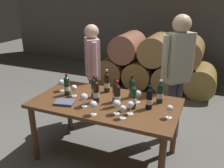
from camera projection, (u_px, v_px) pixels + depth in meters
name	position (u px, v px, depth m)	size (l,w,h in m)	color
ground_plane	(106.00, 155.00, 3.08)	(14.00, 14.00, 0.00)	#66635E
cellar_back_wall	(172.00, 15.00, 6.20)	(10.00, 0.24, 2.80)	slate
barrel_stack	(156.00, 64.00, 5.13)	(2.49, 0.90, 1.15)	olive
dining_table	(105.00, 109.00, 2.84)	(1.70, 0.90, 0.76)	brown
wine_bottle_0	(116.00, 92.00, 2.76)	(0.07, 0.07, 0.28)	black
wine_bottle_1	(96.00, 92.00, 2.75)	(0.07, 0.07, 0.30)	black
wine_bottle_2	(94.00, 88.00, 2.88)	(0.07, 0.07, 0.29)	#19381E
wine_bottle_3	(133.00, 97.00, 2.60)	(0.07, 0.07, 0.31)	#19381E
wine_bottle_4	(160.00, 93.00, 2.74)	(0.07, 0.07, 0.28)	black
wine_bottle_5	(67.00, 86.00, 2.95)	(0.07, 0.07, 0.28)	#19381E
wine_bottle_6	(132.00, 88.00, 2.88)	(0.07, 0.07, 0.28)	black
wine_bottle_7	(117.00, 95.00, 2.65)	(0.07, 0.07, 0.31)	black
wine_bottle_8	(149.00, 99.00, 2.60)	(0.07, 0.07, 0.28)	black
wine_bottle_9	(107.00, 82.00, 3.04)	(0.07, 0.07, 0.30)	black
wine_glass_0	(131.00, 105.00, 2.48)	(0.07, 0.07, 0.15)	white
wine_glass_1	(62.00, 83.00, 3.08)	(0.08, 0.08, 0.15)	white
wine_glass_2	(170.00, 109.00, 2.41)	(0.07, 0.07, 0.14)	white
wine_glass_3	(74.00, 88.00, 2.93)	(0.07, 0.07, 0.15)	white
wine_glass_4	(93.00, 105.00, 2.47)	(0.08, 0.08, 0.16)	white
wine_glass_5	(117.00, 104.00, 2.49)	(0.09, 0.09, 0.16)	white
wine_glass_6	(123.00, 109.00, 2.40)	(0.07, 0.07, 0.14)	white
wine_glass_7	(84.00, 97.00, 2.65)	(0.08, 0.08, 0.16)	white
wine_glass_8	(138.00, 94.00, 2.75)	(0.07, 0.07, 0.15)	white
tasting_notebook	(65.00, 102.00, 2.75)	(0.22, 0.16, 0.03)	#4C5670
sommelier_presenting	(178.00, 68.00, 3.10)	(0.36, 0.39, 1.72)	#383842
taster_seated_left	(93.00, 67.00, 3.56)	(0.33, 0.41, 1.54)	#383842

